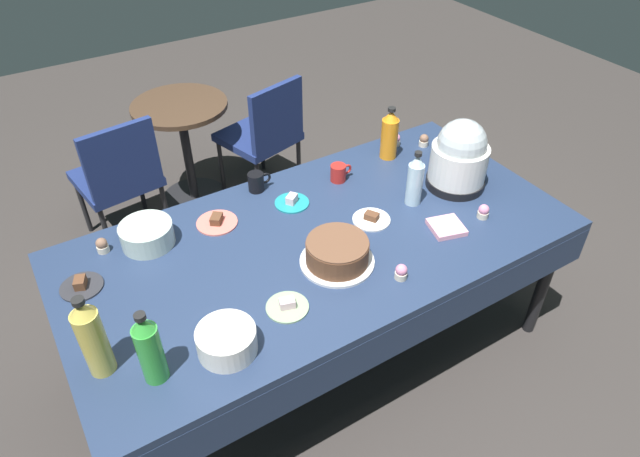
{
  "coord_description": "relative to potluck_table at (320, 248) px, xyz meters",
  "views": [
    {
      "loc": [
        -0.98,
        -1.59,
        2.31
      ],
      "look_at": [
        0.0,
        0.0,
        0.8
      ],
      "focal_mm": 31.5,
      "sensor_mm": 36.0,
      "label": 1
    }
  ],
  "objects": [
    {
      "name": "cupcake_cocoa",
      "position": [
        -0.82,
        0.4,
        0.09
      ],
      "size": [
        0.05,
        0.05,
        0.07
      ],
      "color": "beige",
      "rests_on": "potluck_table"
    },
    {
      "name": "coffee_mug_red",
      "position": [
        0.31,
        0.33,
        0.1
      ],
      "size": [
        0.12,
        0.08,
        0.08
      ],
      "color": "#B2231E",
      "rests_on": "potluck_table"
    },
    {
      "name": "glass_salad_bowl",
      "position": [
        -0.64,
        0.35,
        0.11
      ],
      "size": [
        0.22,
        0.22,
        0.1
      ],
      "primitive_type": "cylinder",
      "color": "#B2C6BC",
      "rests_on": "potluck_table"
    },
    {
      "name": "cupcake_mint",
      "position": [
        0.7,
        -0.26,
        0.09
      ],
      "size": [
        0.05,
        0.05,
        0.07
      ],
      "color": "beige",
      "rests_on": "potluck_table"
    },
    {
      "name": "cupcake_vanilla",
      "position": [
        0.76,
        0.45,
        0.09
      ],
      "size": [
        0.05,
        0.05,
        0.07
      ],
      "color": "beige",
      "rests_on": "potluck_table"
    },
    {
      "name": "dessert_plate_coral",
      "position": [
        -0.34,
        0.32,
        0.07
      ],
      "size": [
        0.18,
        0.18,
        0.04
      ],
      "color": "#E07266",
      "rests_on": "potluck_table"
    },
    {
      "name": "ceramic_snack_bowl",
      "position": [
        -0.59,
        -0.35,
        0.11
      ],
      "size": [
        0.21,
        0.21,
        0.1
      ],
      "primitive_type": "cylinder",
      "color": "silver",
      "rests_on": "potluck_table"
    },
    {
      "name": "soda_bottle_orange_juice",
      "position": [
        0.65,
        0.38,
        0.19
      ],
      "size": [
        0.09,
        0.09,
        0.28
      ],
      "color": "orange",
      "rests_on": "potluck_table"
    },
    {
      "name": "cupcake_lemon",
      "position": [
        0.92,
        0.15,
        0.09
      ],
      "size": [
        0.05,
        0.05,
        0.07
      ],
      "color": "beige",
      "rests_on": "potluck_table"
    },
    {
      "name": "dessert_plate_white",
      "position": [
        0.26,
        -0.02,
        0.07
      ],
      "size": [
        0.17,
        0.17,
        0.04
      ],
      "color": "white",
      "rests_on": "potluck_table"
    },
    {
      "name": "round_cafe_table",
      "position": [
        -0.05,
        1.59,
        -0.19
      ],
      "size": [
        0.6,
        0.6,
        0.72
      ],
      "color": "#473323",
      "rests_on": "ground"
    },
    {
      "name": "frosted_layer_cake",
      "position": [
        -0.02,
        -0.17,
        0.12
      ],
      "size": [
        0.31,
        0.31,
        0.11
      ],
      "color": "silver",
      "rests_on": "potluck_table"
    },
    {
      "name": "soda_bottle_ginger_ale",
      "position": [
        -0.98,
        -0.2,
        0.22
      ],
      "size": [
        0.09,
        0.09,
        0.33
      ],
      "color": "gold",
      "rests_on": "potluck_table"
    },
    {
      "name": "dessert_plate_charcoal",
      "position": [
        -0.95,
        0.23,
        0.07
      ],
      "size": [
        0.17,
        0.17,
        0.05
      ],
      "color": "#2D2D33",
      "rests_on": "potluck_table"
    },
    {
      "name": "cupcake_berry",
      "position": [
        0.14,
        -0.38,
        0.09
      ],
      "size": [
        0.05,
        0.05,
        0.07
      ],
      "color": "beige",
      "rests_on": "potluck_table"
    },
    {
      "name": "potluck_table",
      "position": [
        0.0,
        0.0,
        0.0
      ],
      "size": [
        2.2,
        1.1,
        0.75
      ],
      "color": "navy",
      "rests_on": "ground"
    },
    {
      "name": "soda_bottle_lime_soda",
      "position": [
        -0.84,
        -0.33,
        0.2
      ],
      "size": [
        0.08,
        0.08,
        0.3
      ],
      "color": "green",
      "rests_on": "potluck_table"
    },
    {
      "name": "ground",
      "position": [
        0.0,
        0.0,
        -0.69
      ],
      "size": [
        9.0,
        9.0,
        0.0
      ],
      "primitive_type": "plane",
      "color": "#383330"
    },
    {
      "name": "maroon_chair_right",
      "position": [
        0.42,
        1.37,
        -0.2
      ],
      "size": [
        0.54,
        0.54,
        0.85
      ],
      "color": "navy",
      "rests_on": "ground"
    },
    {
      "name": "slow_cooker",
      "position": [
        0.77,
        -0.01,
        0.22
      ],
      "size": [
        0.28,
        0.28,
        0.35
      ],
      "color": "black",
      "rests_on": "potluck_table"
    },
    {
      "name": "soda_bottle_water",
      "position": [
        0.5,
        -0.01,
        0.19
      ],
      "size": [
        0.07,
        0.07,
        0.27
      ],
      "color": "silver",
      "rests_on": "potluck_table"
    },
    {
      "name": "coffee_mug_black",
      "position": [
        -0.07,
        0.46,
        0.11
      ],
      "size": [
        0.12,
        0.08,
        0.09
      ],
      "color": "black",
      "rests_on": "potluck_table"
    },
    {
      "name": "maroon_chair_left",
      "position": [
        -0.54,
        1.37,
        -0.2
      ],
      "size": [
        0.49,
        0.49,
        0.85
      ],
      "color": "navy",
      "rests_on": "ground"
    },
    {
      "name": "paper_napkin_stack",
      "position": [
        0.5,
        -0.24,
        0.07
      ],
      "size": [
        0.17,
        0.17,
        0.02
      ],
      "primitive_type": "cube",
      "rotation": [
        0.0,
        0.0,
        -0.27
      ],
      "color": "pink",
      "rests_on": "potluck_table"
    },
    {
      "name": "dessert_plate_teal",
      "position": [
        0.02,
        0.28,
        0.07
      ],
      "size": [
        0.16,
        0.16,
        0.05
      ],
      "color": "teal",
      "rests_on": "potluck_table"
    },
    {
      "name": "dessert_plate_sage",
      "position": [
        -0.32,
        -0.29,
        0.07
      ],
      "size": [
        0.16,
        0.16,
        0.04
      ],
      "color": "#8CA87F",
      "rests_on": "potluck_table"
    },
    {
      "name": "cupcake_rose",
      "position": [
        0.88,
        0.37,
        0.09
      ],
      "size": [
        0.05,
        0.05,
        0.07
      ],
      "color": "beige",
      "rests_on": "potluck_table"
    }
  ]
}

